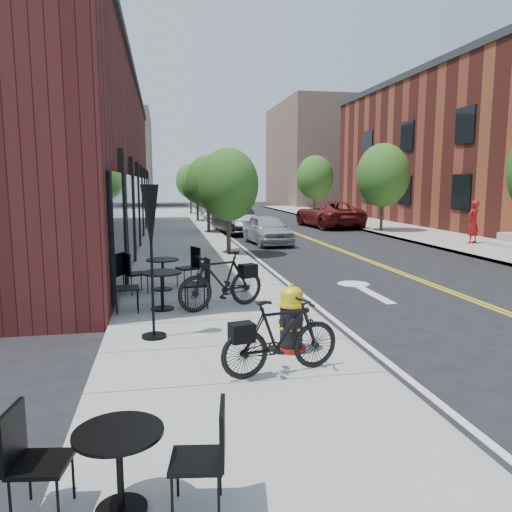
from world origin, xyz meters
TOP-DOWN VIEW (x-y plane):
  - ground at (0.00, 0.00)m, footprint 120.00×120.00m
  - sidewalk_near at (-2.00, 10.00)m, footprint 4.00×70.00m
  - sidewalk_far at (10.00, 10.00)m, footprint 4.00×70.00m
  - building_near at (-6.50, 14.00)m, footprint 5.00×28.00m
  - bg_building_left at (-8.00, 48.00)m, footprint 8.00×14.00m
  - bg_building_right at (16.00, 50.00)m, footprint 10.00×16.00m
  - tree_near_a at (-0.60, 9.00)m, footprint 2.20×2.20m
  - tree_near_b at (-0.60, 17.00)m, footprint 2.30×2.30m
  - tree_near_c at (-0.60, 25.00)m, footprint 2.10×2.10m
  - tree_near_d at (-0.60, 33.00)m, footprint 2.40×2.40m
  - tree_far_b at (8.60, 16.00)m, footprint 2.80×2.80m
  - tree_far_c at (8.60, 28.00)m, footprint 2.80×2.80m
  - fire_hydrant at (-1.08, -1.92)m, footprint 0.60×0.60m
  - bicycle_left at (-1.83, 0.86)m, footprint 2.01×1.25m
  - bicycle_right at (-1.45, -2.79)m, footprint 1.79×0.85m
  - bistro_set_a at (-3.36, -5.35)m, footprint 1.65×0.79m
  - bistro_set_b at (-3.00, 2.92)m, footprint 1.83×1.16m
  - bistro_set_c at (-3.02, 1.01)m, footprint 1.90×0.87m
  - patio_umbrella at (-3.17, -0.86)m, footprint 0.41×0.41m
  - parked_car_a at (1.52, 12.20)m, footprint 1.87×3.93m
  - parked_car_b at (0.80, 17.03)m, footprint 2.17×4.75m
  - parked_car_c at (0.80, 25.65)m, footprint 2.24×4.85m
  - parked_car_far at (6.89, 19.73)m, footprint 3.07×5.86m
  - pedestrian at (9.96, 9.95)m, footprint 0.79×0.67m

SIDE VIEW (x-z plane):
  - ground at x=0.00m, z-range 0.00..0.00m
  - sidewalk_near at x=-2.00m, z-range 0.00..0.12m
  - sidewalk_far at x=10.00m, z-range 0.00..0.12m
  - bistro_set_a at x=-3.36m, z-range 0.12..1.00m
  - bistro_set_b at x=-3.00m, z-range 0.12..1.10m
  - fire_hydrant at x=-1.08m, z-range 0.09..1.14m
  - bistro_set_c at x=-3.02m, z-range 0.12..1.13m
  - bicycle_right at x=-1.45m, z-range 0.12..1.16m
  - parked_car_a at x=1.52m, z-range 0.00..1.30m
  - parked_car_c at x=0.80m, z-range 0.00..1.37m
  - bicycle_left at x=-1.83m, z-range 0.12..1.29m
  - parked_car_b at x=0.80m, z-range 0.00..1.51m
  - parked_car_far at x=6.89m, z-range 0.00..1.57m
  - pedestrian at x=9.96m, z-range 0.12..1.94m
  - patio_umbrella at x=-3.17m, z-range 0.67..3.21m
  - tree_near_c at x=-0.60m, z-range 0.69..4.37m
  - tree_near_a at x=-0.60m, z-range 0.70..4.51m
  - tree_near_b at x=-0.60m, z-range 0.72..4.70m
  - tree_near_d at x=-0.60m, z-range 0.73..4.85m
  - tree_far_b at x=8.60m, z-range 0.75..5.37m
  - tree_far_c at x=8.60m, z-range 0.75..5.37m
  - building_near at x=-6.50m, z-range 0.00..7.00m
  - bg_building_left at x=-8.00m, z-range 0.00..10.00m
  - bg_building_right at x=16.00m, z-range 0.00..12.00m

